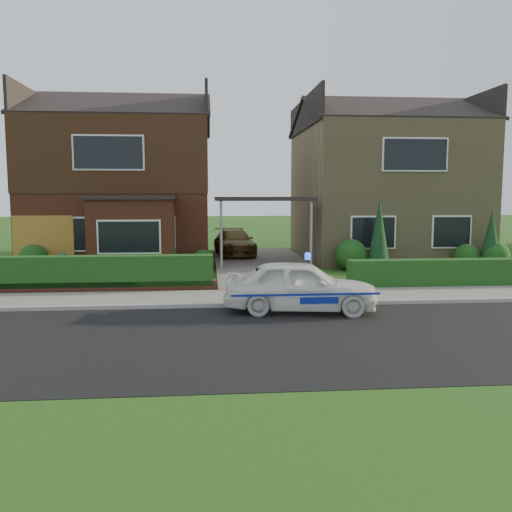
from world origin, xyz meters
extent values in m
plane|color=#164E14|center=(0.00, 0.00, 0.00)|extent=(120.00, 120.00, 0.00)
cube|color=black|center=(0.00, 0.00, 0.00)|extent=(60.00, 6.00, 0.02)
cube|color=#9E9993|center=(0.00, 3.05, 0.06)|extent=(60.00, 0.16, 0.12)
cube|color=slate|center=(0.00, 4.10, 0.05)|extent=(60.00, 2.00, 0.10)
cube|color=#164E14|center=(0.00, -5.00, 0.00)|extent=(60.00, 4.00, 0.01)
cube|color=#666059|center=(0.00, 11.00, 0.06)|extent=(3.80, 12.00, 0.12)
cube|color=brown|center=(-5.80, 14.00, 2.90)|extent=(7.20, 8.00, 5.80)
cube|color=white|center=(-7.38, 9.98, 1.40)|extent=(1.80, 0.08, 1.30)
cube|color=white|center=(-4.22, 9.98, 1.40)|extent=(1.60, 0.08, 1.30)
cube|color=white|center=(-5.80, 9.98, 4.40)|extent=(2.60, 0.08, 1.30)
cube|color=black|center=(-5.80, 14.00, 4.35)|extent=(7.26, 8.06, 2.90)
cube|color=brown|center=(-4.94, 9.30, 1.35)|extent=(3.00, 1.40, 2.70)
cube|color=black|center=(-4.94, 9.30, 2.77)|extent=(3.20, 1.60, 0.14)
cube|color=#93825A|center=(5.80, 14.00, 2.90)|extent=(7.20, 8.00, 5.80)
cube|color=white|center=(4.22, 9.98, 1.40)|extent=(1.80, 0.08, 1.30)
cube|color=white|center=(7.38, 9.98, 1.40)|extent=(1.60, 0.08, 1.30)
cube|color=white|center=(5.80, 9.98, 4.40)|extent=(2.60, 0.08, 1.30)
cube|color=black|center=(0.00, 11.00, 2.70)|extent=(3.80, 3.00, 0.14)
cylinder|color=gray|center=(-1.70, 9.60, 1.35)|extent=(0.10, 0.10, 2.70)
cylinder|color=gray|center=(1.70, 9.60, 1.35)|extent=(0.10, 0.10, 2.70)
cube|color=#965C20|center=(-8.25, 9.96, 1.05)|extent=(2.20, 0.10, 2.10)
cube|color=brown|center=(-5.80, 5.30, 0.18)|extent=(7.70, 0.25, 0.36)
cube|color=#113513|center=(-5.80, 5.45, 0.00)|extent=(7.50, 0.55, 0.90)
cube|color=#113513|center=(5.80, 5.35, 0.00)|extent=(7.50, 0.55, 0.80)
sphere|color=#113513|center=(-8.50, 9.50, 0.54)|extent=(1.08, 1.08, 1.08)
sphere|color=#113513|center=(-4.00, 9.30, 0.66)|extent=(1.32, 1.32, 1.32)
sphere|color=#113513|center=(-2.40, 9.60, 0.42)|extent=(0.84, 0.84, 0.84)
sphere|color=#113513|center=(3.20, 9.40, 0.60)|extent=(1.20, 1.20, 1.20)
sphere|color=#113513|center=(7.80, 9.50, 0.48)|extent=(0.96, 0.96, 0.96)
sphere|color=#113513|center=(8.80, 9.20, 0.54)|extent=(1.08, 1.08, 1.08)
cone|color=black|center=(4.20, 9.20, 1.30)|extent=(0.90, 0.90, 2.60)
cone|color=black|center=(8.60, 9.20, 1.10)|extent=(0.90, 0.90, 2.20)
imported|color=white|center=(0.07, 2.40, 0.64)|extent=(2.00, 3.90, 1.27)
sphere|color=#193FF2|center=(0.26, 2.40, 1.35)|extent=(0.17, 0.17, 0.17)
cube|color=navy|center=(0.07, 1.64, 0.58)|extent=(3.43, 0.02, 0.05)
cube|color=navy|center=(0.07, 3.16, 0.58)|extent=(3.43, 0.01, 0.05)
ellipsoid|color=black|center=(-0.97, 2.30, 0.90)|extent=(0.22, 0.17, 0.21)
sphere|color=white|center=(-0.96, 2.24, 0.89)|extent=(0.11, 0.11, 0.11)
sphere|color=black|center=(-0.95, 2.28, 1.04)|extent=(0.13, 0.13, 0.13)
cone|color=black|center=(-1.00, 2.29, 1.10)|extent=(0.04, 0.04, 0.05)
cone|color=black|center=(-0.91, 2.29, 1.10)|extent=(0.04, 0.04, 0.05)
imported|color=brown|center=(-1.00, 14.09, 0.70)|extent=(1.96, 4.10, 1.15)
imported|color=gray|center=(-7.32, 9.00, 0.41)|extent=(0.46, 0.33, 0.82)
imported|color=gray|center=(-6.24, 9.00, 0.34)|extent=(0.47, 0.46, 0.67)
imported|color=gray|center=(-5.13, 8.51, 0.36)|extent=(0.55, 0.55, 0.72)
camera|label=1|loc=(-2.17, -10.57, 2.91)|focal=38.00mm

